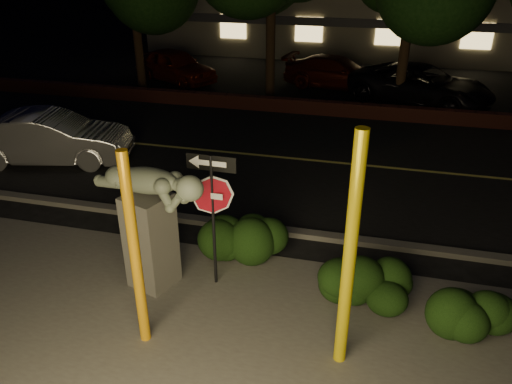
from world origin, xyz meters
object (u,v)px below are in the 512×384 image
yellow_pole_left (135,254)px  yellow_pole_right (349,258)px  parked_car_red (175,65)px  sculpture (149,213)px  parked_car_darkred (337,72)px  parked_car_dark (421,85)px  signpost (212,196)px  silver_sedan (50,138)px

yellow_pole_left → yellow_pole_right: bearing=5.9°
yellow_pole_right → parked_car_red: bearing=120.2°
sculpture → parked_car_darkred: bearing=101.4°
parked_car_red → parked_car_dark: size_ratio=0.78×
signpost → parked_car_red: bearing=116.3°
yellow_pole_left → parked_car_red: (-5.67, 15.21, -0.91)m
silver_sedan → yellow_pole_left: bearing=-150.0°
parked_car_red → yellow_pole_right: bearing=-121.8°
signpost → parked_car_dark: (4.06, 12.56, -1.06)m
silver_sedan → parked_car_red: 9.30m
yellow_pole_right → sculpture: yellow_pole_right is taller
signpost → silver_sedan: 7.61m
yellow_pole_right → parked_car_dark: yellow_pole_right is taller
yellow_pole_right → silver_sedan: (-8.60, 5.59, -1.12)m
signpost → parked_car_red: (-6.29, 13.56, -1.10)m
parked_car_darkred → parked_car_dark: parked_car_dark is taller
yellow_pole_right → parked_car_darkred: yellow_pole_right is taller
yellow_pole_left → parked_car_red: 16.25m
silver_sedan → parked_car_red: size_ratio=1.05×
silver_sedan → parked_car_red: silver_sedan is taller
yellow_pole_left → signpost: size_ratio=1.27×
yellow_pole_right → parked_car_red: yellow_pole_right is taller
parked_car_red → parked_car_darkred: bearing=-56.7°
yellow_pole_left → signpost: 1.78m
signpost → parked_car_darkred: size_ratio=0.57×
silver_sedan → parked_car_darkred: (6.95, 9.95, -0.07)m
yellow_pole_right → sculpture: size_ratio=1.52×
yellow_pole_right → yellow_pole_left: bearing=-174.1°
yellow_pole_left → parked_car_dark: bearing=71.8°
signpost → sculpture: size_ratio=1.05×
parked_car_darkred → parked_car_dark: bearing=-107.0°
parked_car_darkred → silver_sedan: bearing=154.4°
silver_sedan → parked_car_red: bearing=-13.0°
sculpture → silver_sedan: (-5.17, 4.54, -0.77)m
sculpture → parked_car_dark: 13.85m
yellow_pole_right → signpost: yellow_pole_right is taller
yellow_pole_right → sculpture: (-3.43, 1.05, -0.34)m
signpost → parked_car_red: signpost is taller
parked_car_red → yellow_pole_left: bearing=-131.6°
yellow_pole_left → parked_car_dark: 14.99m
yellow_pole_left → sculpture: bearing=107.1°
sculpture → parked_car_red: bearing=129.1°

